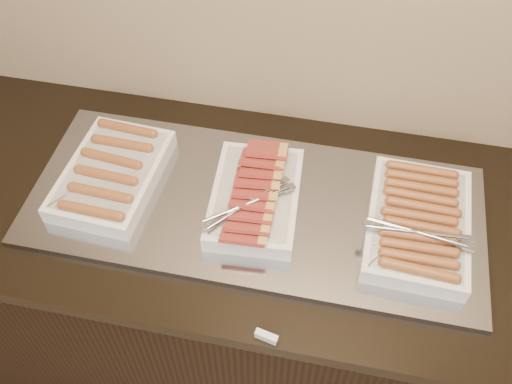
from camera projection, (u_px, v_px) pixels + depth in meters
The scene contains 6 objects.
counter at pixel (256, 291), 1.87m from camera, with size 2.06×0.76×0.90m.
warming_tray at pixel (254, 206), 1.52m from camera, with size 1.20×0.50×0.02m, color #9799A4.
dish_left at pixel (112, 174), 1.54m from camera, with size 0.26×0.37×0.07m.
dish_center at pixel (255, 197), 1.48m from camera, with size 0.25×0.36×0.09m.
dish_right at pixel (418, 223), 1.43m from camera, with size 0.27×0.38×0.08m.
label_holder at pixel (266, 337), 1.28m from camera, with size 0.05×0.02×0.02m, color silver.
Camera 1 is at (0.19, 1.22, 2.11)m, focal length 40.00 mm.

